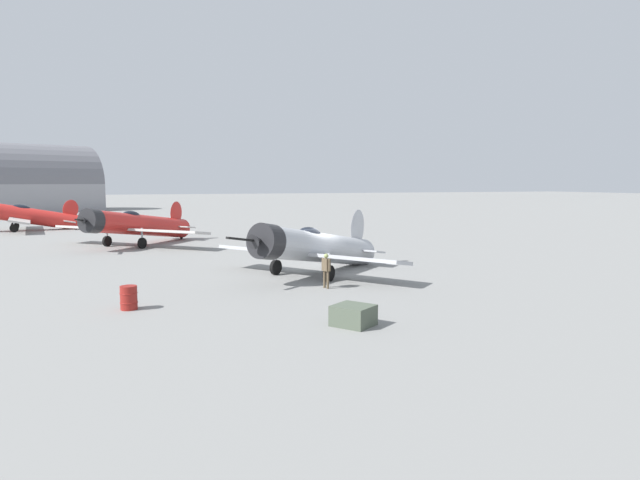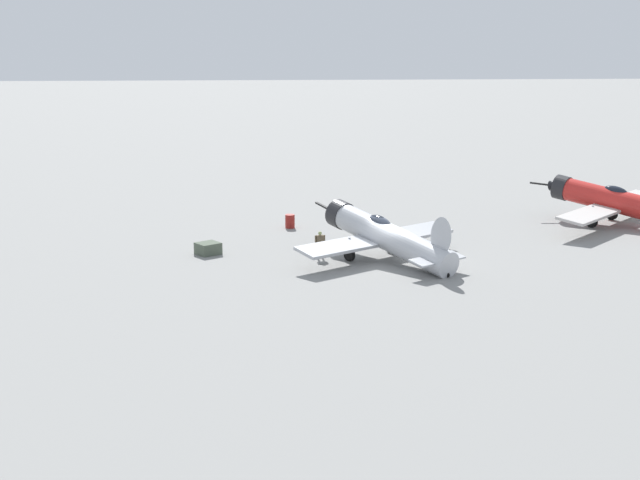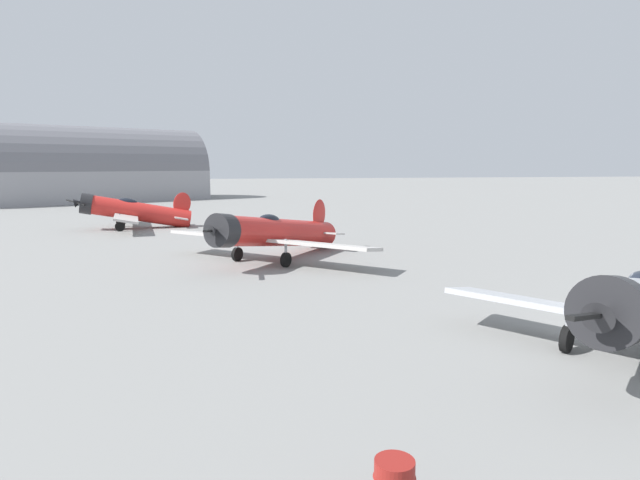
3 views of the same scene
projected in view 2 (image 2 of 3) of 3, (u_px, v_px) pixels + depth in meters
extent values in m
plane|color=gray|center=(390.00, 262.00, 52.97)|extent=(400.00, 400.00, 0.00)
cylinder|color=#B7BABF|center=(391.00, 238.00, 52.66)|extent=(6.70, 8.53, 3.01)
cylinder|color=#232326|center=(340.00, 214.00, 55.83)|extent=(2.04, 1.92, 1.81)
cone|color=#232326|center=(334.00, 211.00, 56.29)|extent=(0.95, 0.94, 0.78)
cube|color=black|center=(332.00, 211.00, 56.41)|extent=(1.90, 2.93, 0.63)
ellipsoid|color=black|center=(380.00, 222.00, 53.17)|extent=(1.66, 1.90, 0.94)
cube|color=#ADAFB5|center=(377.00, 239.00, 53.55)|extent=(10.01, 7.83, 0.46)
ellipsoid|color=#B7BABF|center=(441.00, 236.00, 49.57)|extent=(1.16, 1.56, 2.39)
cube|color=#ADAFB5|center=(437.00, 259.00, 50.00)|extent=(3.41, 2.87, 0.27)
cylinder|color=#999BA0|center=(349.00, 246.00, 52.98)|extent=(0.14, 0.14, 0.99)
cylinder|color=black|center=(349.00, 254.00, 53.09)|extent=(0.63, 0.77, 0.80)
cylinder|color=#999BA0|center=(392.00, 238.00, 55.06)|extent=(0.14, 0.14, 0.99)
cylinder|color=black|center=(392.00, 246.00, 55.17)|extent=(0.63, 0.77, 0.80)
cylinder|color=black|center=(447.00, 275.00, 49.60)|extent=(0.24, 0.29, 0.28)
cylinder|color=red|center=(629.00, 205.00, 61.98)|extent=(8.55, 8.28, 2.86)
cylinder|color=#232326|center=(562.00, 188.00, 64.90)|extent=(1.98, 2.00, 1.81)
cone|color=#232326|center=(554.00, 186.00, 65.29)|extent=(0.95, 0.95, 0.78)
cube|color=black|center=(552.00, 185.00, 65.38)|extent=(3.03, 0.74, 0.44)
ellipsoid|color=black|center=(616.00, 191.00, 62.44)|extent=(1.81, 1.77, 0.89)
cube|color=#BCB7B2|center=(612.00, 206.00, 62.80)|extent=(10.60, 10.95, 0.42)
cylinder|color=#999BA0|center=(592.00, 214.00, 61.99)|extent=(0.14, 0.14, 1.12)
cylinder|color=black|center=(592.00, 222.00, 62.11)|extent=(0.72, 0.70, 0.80)
cylinder|color=#999BA0|center=(613.00, 207.00, 64.53)|extent=(0.14, 0.14, 1.12)
cylinder|color=black|center=(612.00, 214.00, 64.65)|extent=(0.72, 0.70, 0.80)
cylinder|color=brown|center=(322.00, 251.00, 53.76)|extent=(0.12, 0.12, 0.81)
cylinder|color=brown|center=(318.00, 252.00, 53.69)|extent=(0.12, 0.12, 0.81)
cube|color=brown|center=(320.00, 240.00, 53.57)|extent=(0.47, 0.31, 0.57)
sphere|color=#919D5C|center=(320.00, 233.00, 53.48)|extent=(0.21, 0.21, 0.21)
cylinder|color=brown|center=(324.00, 240.00, 53.64)|extent=(0.09, 0.09, 0.54)
cylinder|color=brown|center=(316.00, 240.00, 53.49)|extent=(0.09, 0.09, 0.54)
cube|color=#4C5647|center=(208.00, 248.00, 54.73)|extent=(1.71, 1.68, 0.70)
cylinder|color=maroon|center=(290.00, 221.00, 62.00)|extent=(0.64, 0.64, 0.92)
torus|color=maroon|center=(290.00, 219.00, 61.95)|extent=(0.67, 0.67, 0.04)
torus|color=maroon|center=(290.00, 224.00, 62.04)|extent=(0.67, 0.67, 0.04)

